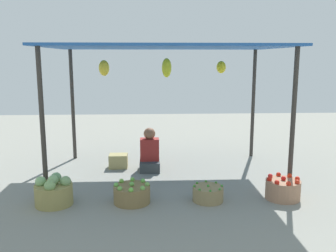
% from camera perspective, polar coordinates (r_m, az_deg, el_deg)
% --- Properties ---
extents(ground_plane, '(14.00, 14.00, 0.00)m').
position_cam_1_polar(ground_plane, '(6.65, -0.24, -7.22)').
color(ground_plane, gray).
extents(market_stall_structure, '(3.94, 2.43, 2.22)m').
position_cam_1_polar(market_stall_structure, '(6.33, -0.28, 11.02)').
color(market_stall_structure, '#38332D').
rests_on(market_stall_structure, ground).
extents(vendor_person, '(0.36, 0.44, 0.78)m').
position_cam_1_polar(vendor_person, '(6.74, -2.85, -4.34)').
color(vendor_person, '#383E41').
rests_on(vendor_person, ground).
extents(basket_cabbages, '(0.52, 0.52, 0.43)m').
position_cam_1_polar(basket_cabbages, '(5.46, -17.23, -9.73)').
color(basket_cabbages, '#94884C').
rests_on(basket_cabbages, ground).
extents(basket_green_apples, '(0.52, 0.52, 0.31)m').
position_cam_1_polar(basket_green_apples, '(5.33, -5.60, -10.36)').
color(basket_green_apples, olive).
rests_on(basket_green_apples, ground).
extents(basket_green_chilies, '(0.44, 0.44, 0.24)m').
position_cam_1_polar(basket_green_chilies, '(5.40, 6.18, -10.33)').
color(basket_green_chilies, '#8C7951').
rests_on(basket_green_chilies, ground).
extents(basket_red_tomatoes, '(0.50, 0.50, 0.34)m').
position_cam_1_polar(basket_red_tomatoes, '(5.69, 17.30, -9.27)').
color(basket_red_tomatoes, '#A2775B').
rests_on(basket_red_tomatoes, ground).
extents(wooden_crate_near_vendor, '(0.34, 0.27, 0.25)m').
position_cam_1_polar(wooden_crate_near_vendor, '(6.98, -7.66, -5.36)').
color(wooden_crate_near_vendor, tan).
rests_on(wooden_crate_near_vendor, ground).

